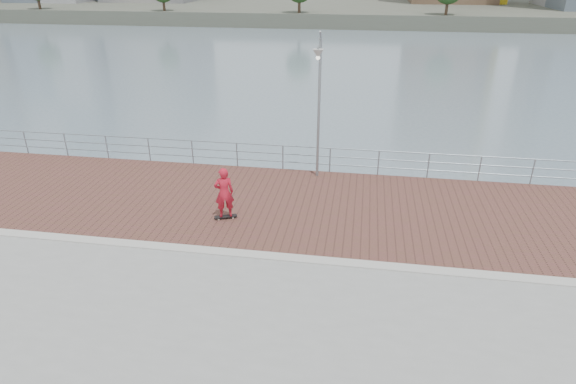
# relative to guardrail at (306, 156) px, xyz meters

# --- Properties ---
(water) EXTENTS (400.00, 400.00, 0.00)m
(water) POSITION_rel_guardrail_xyz_m (-0.00, -7.00, -2.69)
(water) COLOR slate
(water) RESTS_ON ground
(brick_lane) EXTENTS (40.00, 6.80, 0.02)m
(brick_lane) POSITION_rel_guardrail_xyz_m (-0.00, -3.40, -0.68)
(brick_lane) COLOR brown
(brick_lane) RESTS_ON seawall
(curb) EXTENTS (40.00, 0.40, 0.06)m
(curb) POSITION_rel_guardrail_xyz_m (-0.00, -7.00, -0.66)
(curb) COLOR #B7B5AD
(curb) RESTS_ON seawall
(far_shore) EXTENTS (320.00, 95.00, 2.50)m
(far_shore) POSITION_rel_guardrail_xyz_m (-0.00, 115.50, -1.44)
(far_shore) COLOR #4C5142
(far_shore) RESTS_ON ground
(guardrail) EXTENTS (39.06, 0.06, 1.13)m
(guardrail) POSITION_rel_guardrail_xyz_m (0.00, 0.00, 0.00)
(guardrail) COLOR #8C9EA8
(guardrail) RESTS_ON brick_lane
(street_lamp) EXTENTS (0.41, 1.20, 5.68)m
(street_lamp) POSITION_rel_guardrail_xyz_m (0.53, -0.92, 3.34)
(street_lamp) COLOR gray
(street_lamp) RESTS_ON brick_lane
(skateboard) EXTENTS (0.81, 0.49, 0.09)m
(skateboard) POSITION_rel_guardrail_xyz_m (-2.26, -4.83, -0.60)
(skateboard) COLOR black
(skateboard) RESTS_ON brick_lane
(skateboarder) EXTENTS (0.79, 0.66, 1.84)m
(skateboarder) POSITION_rel_guardrail_xyz_m (-2.26, -4.83, 0.33)
(skateboarder) COLOR red
(skateboarder) RESTS_ON skateboard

